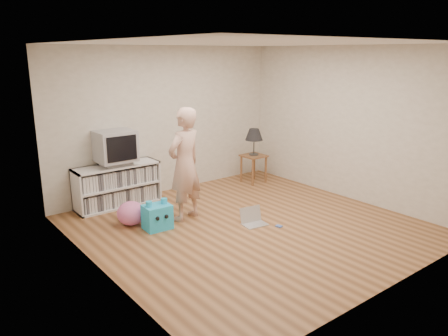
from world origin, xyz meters
TOP-DOWN VIEW (x-y plane):
  - ground at (0.00, 0.00)m, footprint 4.50×4.50m
  - walls at (0.00, 0.00)m, footprint 4.52×4.52m
  - ceiling at (0.00, 0.00)m, footprint 4.50×4.50m
  - media_unit at (-1.13, 2.04)m, footprint 1.40×0.45m
  - dvd_deck at (-1.13, 2.02)m, footprint 0.45×0.35m
  - crt_tv at (-1.13, 2.02)m, footprint 0.60×0.53m
  - side_table at (1.56, 1.65)m, footprint 0.42×0.42m
  - table_lamp at (1.56, 1.65)m, footprint 0.34×0.34m
  - person at (-0.56, 0.83)m, footprint 0.71×0.56m
  - laptop at (0.11, 0.04)m, footprint 0.39×0.33m
  - playing_cards at (0.33, -0.29)m, footprint 0.08×0.10m
  - plush_blue at (-1.11, 0.75)m, footprint 0.40×0.35m
  - plush_pink at (-1.33, 1.12)m, footprint 0.50×0.50m

SIDE VIEW (x-z plane):
  - ground at x=0.00m, z-range 0.00..0.00m
  - playing_cards at x=0.33m, z-range 0.00..0.02m
  - laptop at x=0.11m, z-range -0.06..0.19m
  - plush_pink at x=-1.33m, z-range 0.00..0.35m
  - plush_blue at x=-1.11m, z-range -0.03..0.41m
  - media_unit at x=-1.13m, z-range 0.00..0.70m
  - side_table at x=1.56m, z-range 0.14..0.69m
  - dvd_deck at x=-1.13m, z-range 0.70..0.77m
  - person at x=-0.56m, z-range 0.00..1.72m
  - table_lamp at x=1.56m, z-range 0.68..1.20m
  - crt_tv at x=-1.13m, z-range 0.77..1.27m
  - walls at x=0.00m, z-range 0.00..2.60m
  - ceiling at x=0.00m, z-range 2.60..2.60m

